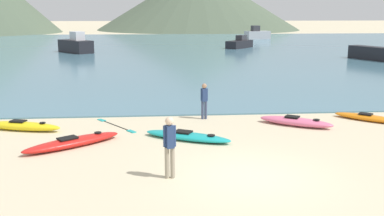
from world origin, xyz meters
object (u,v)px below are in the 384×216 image
object	(u,v)px
kayak_on_sand_2	(296,122)
loose_paddle	(116,125)
person_near_foreground	(170,143)
person_near_waterline	(204,99)
kayak_on_sand_3	(369,118)
moored_boat_4	(373,53)
moored_boat_3	(76,45)
kayak_on_sand_1	(22,126)
moored_boat_1	(240,44)
moored_boat_0	(257,34)
kayak_on_sand_4	(73,142)
kayak_on_sand_0	(187,136)

from	to	relation	value
kayak_on_sand_2	loose_paddle	xyz separation A→B (m)	(-7.22, 0.56, -0.15)
person_near_foreground	person_near_waterline	size ratio (longest dim) A/B	1.13
kayak_on_sand_3	moored_boat_4	world-z (taller)	moored_boat_4
moored_boat_3	kayak_on_sand_2	bearing A→B (deg)	-66.81
kayak_on_sand_1	moored_boat_3	world-z (taller)	moored_boat_3
kayak_on_sand_3	person_near_foreground	xyz separation A→B (m)	(-8.57, -5.92, 0.87)
kayak_on_sand_3	person_near_waterline	world-z (taller)	person_near_waterline
moored_boat_1	person_near_waterline	bearing A→B (deg)	-103.01
person_near_foreground	loose_paddle	world-z (taller)	person_near_foreground
kayak_on_sand_1	moored_boat_0	world-z (taller)	moored_boat_0
loose_paddle	person_near_foreground	bearing A→B (deg)	-71.62
kayak_on_sand_3	moored_boat_3	distance (m)	36.95
person_near_waterline	moored_boat_1	world-z (taller)	moored_boat_1
person_near_foreground	kayak_on_sand_4	bearing A→B (deg)	134.99
kayak_on_sand_0	loose_paddle	xyz separation A→B (m)	(-2.73, 2.22, -0.12)
kayak_on_sand_0	loose_paddle	distance (m)	3.52
kayak_on_sand_1	moored_boat_0	distance (m)	59.16
moored_boat_3	person_near_foreground	bearing A→B (deg)	-76.93
kayak_on_sand_0	loose_paddle	size ratio (longest dim) A/B	1.37
kayak_on_sand_4	moored_boat_0	bearing A→B (deg)	71.27
kayak_on_sand_0	kayak_on_sand_1	size ratio (longest dim) A/B	1.01
moored_boat_1	kayak_on_sand_1	bearing A→B (deg)	-112.57
kayak_on_sand_1	person_near_foreground	size ratio (longest dim) A/B	1.87
kayak_on_sand_2	person_near_waterline	bearing A→B (deg)	157.88
kayak_on_sand_0	kayak_on_sand_3	world-z (taller)	kayak_on_sand_0
kayak_on_sand_3	moored_boat_1	bearing A→B (deg)	87.69
person_near_waterline	moored_boat_3	bearing A→B (deg)	108.56
person_near_waterline	kayak_on_sand_4	bearing A→B (deg)	-143.52
moored_boat_3	moored_boat_4	xyz separation A→B (m)	(28.79, -10.03, -0.19)
kayak_on_sand_1	loose_paddle	world-z (taller)	kayak_on_sand_1
kayak_on_sand_0	kayak_on_sand_3	xyz separation A→B (m)	(7.81, 2.21, -0.00)
kayak_on_sand_3	moored_boat_1	distance (m)	37.18
moored_boat_0	moored_boat_3	xyz separation A→B (m)	(-25.17, -22.10, 0.04)
kayak_on_sand_4	loose_paddle	world-z (taller)	kayak_on_sand_4
kayak_on_sand_4	moored_boat_4	xyz separation A→B (m)	(23.06, 25.23, 0.51)
kayak_on_sand_0	kayak_on_sand_4	size ratio (longest dim) A/B	1.00
kayak_on_sand_1	kayak_on_sand_4	xyz separation A→B (m)	(2.32, -2.36, -0.01)
kayak_on_sand_3	person_near_waterline	distance (m)	6.97
kayak_on_sand_1	person_near_foreground	xyz separation A→B (m)	(5.52, -5.55, 0.82)
person_near_foreground	moored_boat_0	xyz separation A→B (m)	(16.25, 60.56, -0.18)
kayak_on_sand_3	moored_boat_0	distance (m)	55.18
kayak_on_sand_4	moored_boat_3	xyz separation A→B (m)	(-5.73, 35.26, 0.70)
person_near_waterline	kayak_on_sand_3	bearing A→B (deg)	-7.40
loose_paddle	kayak_on_sand_3	bearing A→B (deg)	-0.07
kayak_on_sand_4	kayak_on_sand_2	bearing A→B (deg)	14.44
kayak_on_sand_1	person_near_foreground	distance (m)	7.87
kayak_on_sand_1	loose_paddle	bearing A→B (deg)	6.17
kayak_on_sand_0	kayak_on_sand_3	bearing A→B (deg)	15.76
kayak_on_sand_2	moored_boat_1	world-z (taller)	moored_boat_1
person_near_foreground	moored_boat_3	size ratio (longest dim) A/B	0.36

